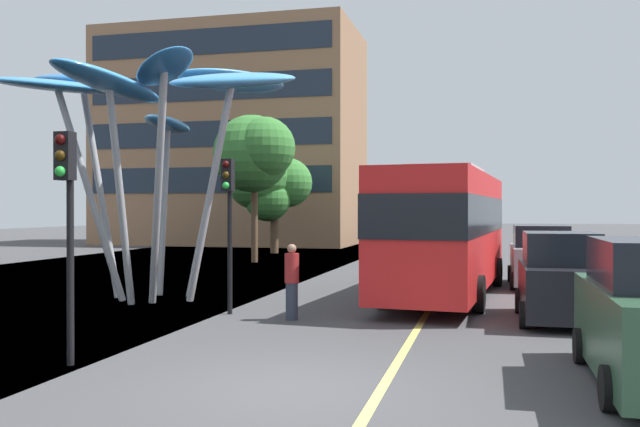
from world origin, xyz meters
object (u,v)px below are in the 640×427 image
object	(u,v)px
traffic_light_kerb_near	(67,197)
car_parked_far	(540,258)
leaf_sculpture	(148,99)
traffic_light_kerb_far	(228,202)
red_bus	(447,226)
pedestrian	(292,282)
car_parked_mid	(560,280)

from	to	relation	value
traffic_light_kerb_near	car_parked_far	size ratio (longest dim) A/B	0.91
leaf_sculpture	car_parked_far	distance (m)	13.74
traffic_light_kerb_far	car_parked_far	distance (m)	11.62
leaf_sculpture	traffic_light_kerb_near	xyz separation A→B (m)	(2.82, -8.09, -3.01)
leaf_sculpture	car_parked_far	bearing A→B (deg)	28.25
leaf_sculpture	traffic_light_kerb_far	size ratio (longest dim) A/B	2.40
red_bus	pedestrian	xyz separation A→B (m)	(-3.30, -5.21, -1.21)
car_parked_mid	car_parked_far	size ratio (longest dim) A/B	0.89
leaf_sculpture	red_bus	bearing A→B (deg)	17.37
traffic_light_kerb_far	leaf_sculpture	bearing A→B (deg)	147.05
red_bus	leaf_sculpture	size ratio (longest dim) A/B	1.18
traffic_light_kerb_near	car_parked_far	xyz separation A→B (m)	(8.51, 14.18, -1.84)
red_bus	traffic_light_kerb_near	world-z (taller)	traffic_light_kerb_near
red_bus	traffic_light_kerb_far	bearing A→B (deg)	-136.43
red_bus	car_parked_mid	world-z (taller)	red_bus
car_parked_mid	leaf_sculpture	bearing A→B (deg)	173.29
traffic_light_kerb_near	traffic_light_kerb_far	world-z (taller)	traffic_light_kerb_near
traffic_light_kerb_far	car_parked_mid	xyz separation A→B (m)	(7.90, 0.85, -1.82)
car_parked_mid	pedestrian	bearing A→B (deg)	-168.44
traffic_light_kerb_far	pedestrian	distance (m)	2.61
red_bus	car_parked_far	xyz separation A→B (m)	(2.92, 3.46, -1.14)
red_bus	pedestrian	size ratio (longest dim) A/B	6.11
car_parked_mid	pedestrian	size ratio (longest dim) A/B	2.13
red_bus	traffic_light_kerb_near	bearing A→B (deg)	-117.53
car_parked_far	traffic_light_kerb_near	bearing A→B (deg)	-120.98
traffic_light_kerb_near	traffic_light_kerb_far	xyz separation A→B (m)	(0.54, 5.91, -0.03)
traffic_light_kerb_near	pedestrian	size ratio (longest dim) A/B	2.17
traffic_light_kerb_near	pedestrian	bearing A→B (deg)	67.40
traffic_light_kerb_near	car_parked_mid	bearing A→B (deg)	38.72
red_bus	traffic_light_kerb_far	size ratio (longest dim) A/B	2.84
red_bus	traffic_light_kerb_far	world-z (taller)	red_bus
leaf_sculpture	pedestrian	bearing A→B (deg)	-26.80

